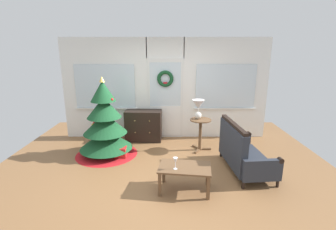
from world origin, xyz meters
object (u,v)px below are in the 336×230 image
Objects in this scene: christmas_tree at (106,128)px; settee_sofa at (242,152)px; table_lamp at (199,107)px; side_table at (201,129)px; gift_box at (122,152)px; coffee_table at (186,170)px; dresser_cabinet at (144,126)px; wine_glass at (176,161)px.

settee_sofa is (2.76, -0.76, -0.24)m from christmas_tree.
christmas_tree is at bearing -172.17° from table_lamp.
side_table is (2.10, 0.24, -0.10)m from christmas_tree.
table_lamp is at bearing 15.69° from gift_box.
christmas_tree is at bearing 150.99° from gift_box.
table_lamp is (-0.72, 1.04, 0.64)m from settee_sofa.
side_table is at bearing 74.76° from coffee_table.
christmas_tree reaches higher than dresser_cabinet.
christmas_tree is 7.29× the size of gift_box.
dresser_cabinet is 1.25× the size of side_table.
christmas_tree is at bearing 164.62° from settee_sofa.
christmas_tree is at bearing 138.24° from coffee_table.
table_lamp is at bearing 72.94° from wine_glass.
gift_box is at bearing 129.92° from wine_glass.
coffee_table is (-0.40, -1.74, -0.66)m from table_lamp.
settee_sofa reaches higher than gift_box.
dresser_cabinet is 2.53m from wine_glass.
dresser_cabinet is 1.50m from side_table.
dresser_cabinet is 1.17m from gift_box.
table_lamp is (1.30, -0.59, 0.63)m from dresser_cabinet.
christmas_tree is 8.86× the size of wine_glass.
side_table is at bearing -33.69° from table_lamp.
dresser_cabinet is at bearing 110.94° from coffee_table.
settee_sofa is at bearing 31.95° from coffee_table.
settee_sofa is 6.19× the size of gift_box.
christmas_tree is 1.18× the size of settee_sofa.
christmas_tree reaches higher than side_table.
coffee_table is at bearing -44.56° from gift_box.
dresser_cabinet is 2.60m from settee_sofa.
side_table is at bearing 13.95° from gift_box.
wine_glass is at bearing -148.50° from settee_sofa.
wine_glass is at bearing -107.06° from table_lamp.
settee_sofa is 1.21m from side_table.
coffee_table is (-0.46, -1.70, -0.16)m from side_table.
dresser_cabinet is at bearing 155.08° from side_table.
side_table reaches higher than wine_glass.
gift_box is (-1.75, -0.44, -0.40)m from side_table.
gift_box is (-1.13, 1.35, -0.45)m from wine_glass.
christmas_tree is 2.35× the size of side_table.
gift_box is at bearing -164.31° from table_lamp.
table_lamp is 1.98m from gift_box.
table_lamp is at bearing 146.31° from side_table.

